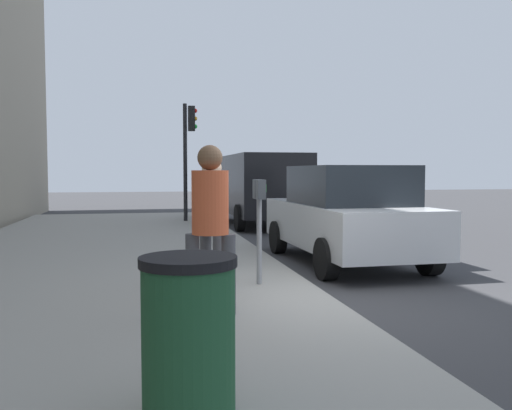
# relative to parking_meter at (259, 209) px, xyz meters

# --- Properties ---
(ground_plane) EXTENTS (80.00, 80.00, 0.00)m
(ground_plane) POSITION_rel_parking_meter_xyz_m (-0.71, -0.71, -1.17)
(ground_plane) COLOR #38383A
(ground_plane) RESTS_ON ground
(sidewalk_slab) EXTENTS (28.00, 6.00, 0.15)m
(sidewalk_slab) POSITION_rel_parking_meter_xyz_m (-0.71, 2.29, -1.09)
(sidewalk_slab) COLOR gray
(sidewalk_slab) RESTS_ON ground_plane
(parking_meter) EXTENTS (0.36, 0.12, 1.41)m
(parking_meter) POSITION_rel_parking_meter_xyz_m (0.00, 0.00, 0.00)
(parking_meter) COLOR gray
(parking_meter) RESTS_ON sidewalk_slab
(pedestrian_at_meter) EXTENTS (0.50, 0.37, 1.69)m
(pedestrian_at_meter) POSITION_rel_parking_meter_xyz_m (-0.35, 0.68, -0.03)
(pedestrian_at_meter) COLOR #47474C
(pedestrian_at_meter) RESTS_ON sidewalk_slab
(pedestrian_bystander) EXTENTS (0.39, 0.52, 1.79)m
(pedestrian_bystander) POSITION_rel_parking_meter_xyz_m (-1.40, 0.83, 0.05)
(pedestrian_bystander) COLOR #47474C
(pedestrian_bystander) RESTS_ON sidewalk_slab
(parked_sedan_near) EXTENTS (4.43, 2.03, 1.77)m
(parked_sedan_near) POSITION_rel_parking_meter_xyz_m (2.16, -2.07, -0.27)
(parked_sedan_near) COLOR silver
(parked_sedan_near) RESTS_ON ground_plane
(parked_van_far) EXTENTS (5.21, 2.14, 2.18)m
(parked_van_far) POSITION_rel_parking_meter_xyz_m (9.51, -2.06, 0.09)
(parked_van_far) COLOR black
(parked_van_far) RESTS_ON ground_plane
(traffic_signal) EXTENTS (0.24, 0.44, 3.60)m
(traffic_signal) POSITION_rel_parking_meter_xyz_m (9.78, 0.15, 1.41)
(traffic_signal) COLOR black
(traffic_signal) RESTS_ON sidewalk_slab
(trash_bin) EXTENTS (0.59, 0.59, 1.01)m
(trash_bin) POSITION_rel_parking_meter_xyz_m (-3.89, 1.26, -0.51)
(trash_bin) COLOR #1E4C2D
(trash_bin) RESTS_ON sidewalk_slab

